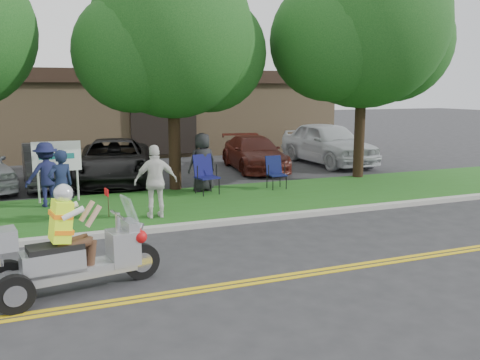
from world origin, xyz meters
name	(u,v)px	position (x,y,z in m)	size (l,w,h in m)	color
ground	(252,271)	(0.00, 0.00, 0.00)	(120.00, 120.00, 0.00)	#28282B
centerline_near	(266,282)	(0.00, -0.58, 0.01)	(60.00, 0.10, 0.01)	gold
centerline_far	(262,278)	(0.00, -0.42, 0.01)	(60.00, 0.10, 0.01)	gold
curb	(200,225)	(0.00, 3.05, 0.06)	(60.00, 0.25, 0.12)	#A8A89E
grass_verge	(176,205)	(0.00, 5.20, 0.06)	(60.00, 4.00, 0.10)	#215416
commercial_building	(146,111)	(2.00, 18.98, 2.01)	(18.00, 8.20, 4.00)	#9E7F5B
tree_mid	(174,44)	(0.55, 7.23, 4.43)	(5.88, 4.80, 7.05)	#332114
tree_right	(365,31)	(7.06, 7.03, 5.03)	(6.86, 5.60, 8.07)	#332114
business_sign	(57,160)	(-2.90, 6.60, 1.26)	(1.25, 0.06, 1.75)	silver
trike_scooter	(70,255)	(-2.99, 0.15, 0.60)	(2.64, 1.03, 1.73)	black
lawn_chair_a	(205,172)	(1.14, 6.21, 0.75)	(0.70, 0.72, 1.14)	black
lawn_chair_b	(275,170)	(3.39, 6.18, 0.66)	(0.53, 0.55, 0.99)	black
spectator_adult_left	(61,186)	(-2.91, 4.40, 0.93)	(0.61, 0.40, 1.66)	#131D37
spectator_adult_right	(156,181)	(-0.81, 3.92, 0.97)	(1.02, 0.42, 1.74)	silver
spectator_chair_a	(47,174)	(-3.19, 6.13, 0.94)	(1.08, 0.62, 1.68)	#171A40
spectator_chair_b	(202,162)	(1.18, 6.58, 0.98)	(0.85, 0.56, 1.75)	black
parked_car_left	(48,165)	(-3.09, 9.78, 0.69)	(1.46, 4.18, 1.38)	#29292B
parked_car_mid	(114,161)	(-1.01, 9.58, 0.73)	(2.42, 5.26, 1.46)	black
parked_car_right	(254,153)	(4.50, 10.38, 0.65)	(1.83, 4.49, 1.30)	#571C14
parked_car_far_right	(328,143)	(8.00, 10.66, 0.89)	(2.09, 5.21, 1.77)	silver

